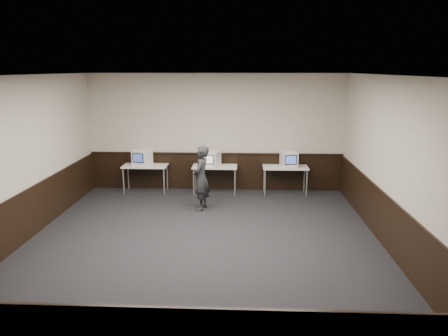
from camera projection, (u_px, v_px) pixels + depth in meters
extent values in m
plane|color=black|center=(202.00, 244.00, 8.44)|extent=(8.00, 8.00, 0.00)
plane|color=white|center=(201.00, 75.00, 7.73)|extent=(8.00, 8.00, 0.00)
plane|color=beige|center=(216.00, 133.00, 11.98)|extent=(7.00, 0.00, 7.00)
plane|color=beige|center=(161.00, 252.00, 4.19)|extent=(7.00, 0.00, 7.00)
plane|color=beige|center=(17.00, 162.00, 8.24)|extent=(0.00, 8.00, 8.00)
plane|color=beige|center=(393.00, 165.00, 7.92)|extent=(0.00, 8.00, 8.00)
cube|color=black|center=(216.00, 172.00, 12.20)|extent=(6.98, 0.04, 1.00)
cube|color=black|center=(24.00, 217.00, 8.49)|extent=(0.04, 7.98, 1.00)
cube|color=black|center=(387.00, 222.00, 8.17)|extent=(0.04, 7.98, 1.00)
cube|color=black|center=(216.00, 153.00, 12.07)|extent=(6.98, 0.06, 0.04)
cube|color=silver|center=(145.00, 166.00, 11.87)|extent=(1.20, 0.60, 0.04)
cylinder|color=#999999|center=(123.00, 181.00, 11.73)|extent=(0.04, 0.04, 0.71)
cylinder|color=#999999|center=(164.00, 182.00, 11.68)|extent=(0.04, 0.04, 0.71)
cylinder|color=#999999|center=(128.00, 177.00, 12.22)|extent=(0.04, 0.04, 0.71)
cylinder|color=#999999|center=(167.00, 177.00, 12.17)|extent=(0.04, 0.04, 0.71)
cube|color=silver|center=(215.00, 167.00, 11.78)|extent=(1.20, 0.60, 0.04)
cylinder|color=#999999|center=(194.00, 182.00, 11.65)|extent=(0.04, 0.04, 0.71)
cylinder|color=#999999|center=(235.00, 183.00, 11.60)|extent=(0.04, 0.04, 0.71)
cylinder|color=#999999|center=(196.00, 178.00, 12.14)|extent=(0.04, 0.04, 0.71)
cylinder|color=#999999|center=(235.00, 178.00, 12.09)|extent=(0.04, 0.04, 0.71)
cube|color=silver|center=(285.00, 167.00, 11.70)|extent=(1.20, 0.60, 0.04)
cylinder|color=#999999|center=(265.00, 183.00, 11.56)|extent=(0.04, 0.04, 0.71)
cylinder|color=#999999|center=(307.00, 183.00, 11.51)|extent=(0.04, 0.04, 0.71)
cylinder|color=#999999|center=(264.00, 178.00, 12.05)|extent=(0.04, 0.04, 0.71)
cylinder|color=#999999|center=(304.00, 179.00, 12.00)|extent=(0.04, 0.04, 0.71)
cube|color=white|center=(142.00, 157.00, 11.84)|extent=(0.54, 0.56, 0.43)
cube|color=black|center=(138.00, 158.00, 11.62)|extent=(0.32, 0.11, 0.26)
cube|color=#344C9A|center=(138.00, 158.00, 11.61)|extent=(0.27, 0.08, 0.22)
cube|color=white|center=(211.00, 159.00, 11.72)|extent=(0.52, 0.54, 0.41)
cube|color=black|center=(208.00, 159.00, 11.52)|extent=(0.29, 0.11, 0.24)
cube|color=beige|center=(208.00, 159.00, 11.51)|extent=(0.25, 0.09, 0.20)
cube|color=white|center=(289.00, 159.00, 11.63)|extent=(0.48, 0.49, 0.42)
cube|color=black|center=(291.00, 160.00, 11.41)|extent=(0.32, 0.06, 0.25)
cube|color=#3A56AC|center=(291.00, 160.00, 11.40)|extent=(0.27, 0.04, 0.21)
imported|color=#222327|center=(201.00, 178.00, 10.36)|extent=(0.47, 0.62, 1.55)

